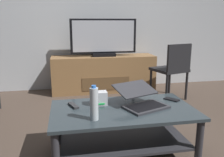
{
  "coord_description": "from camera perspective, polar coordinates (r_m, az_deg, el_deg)",
  "views": [
    {
      "loc": [
        -0.46,
        -2.14,
        1.16
      ],
      "look_at": [
        -0.0,
        0.26,
        0.58
      ],
      "focal_mm": 38.67,
      "sensor_mm": 36.0,
      "label": 1
    }
  ],
  "objects": [
    {
      "name": "ground_plane",
      "position": [
        2.48,
        1.22,
        -14.53
      ],
      "size": [
        7.68,
        7.68,
        0.0
      ],
      "primitive_type": "plane",
      "color": "#4C3D33"
    },
    {
      "name": "back_wall",
      "position": [
        4.3,
        -4.88,
        16.52
      ],
      "size": [
        6.4,
        0.12,
        2.8
      ],
      "primitive_type": "cube",
      "color": "silver",
      "rests_on": "ground"
    },
    {
      "name": "coffee_table",
      "position": [
        2.14,
        2.52,
        -10.38
      ],
      "size": [
        1.23,
        0.69,
        0.43
      ],
      "color": "#2D383D",
      "rests_on": "ground"
    },
    {
      "name": "media_cabinet",
      "position": [
        4.09,
        -1.98,
        1.19
      ],
      "size": [
        1.71,
        0.46,
        0.6
      ],
      "color": "olive",
      "rests_on": "ground"
    },
    {
      "name": "television",
      "position": [
        3.98,
        -2.0,
        9.44
      ],
      "size": [
        1.08,
        0.2,
        0.6
      ],
      "color": "black",
      "rests_on": "media_cabinet"
    },
    {
      "name": "dining_chair",
      "position": [
        3.69,
        14.13,
        2.51
      ],
      "size": [
        0.55,
        0.55,
        0.85
      ],
      "color": "black",
      "rests_on": "ground"
    },
    {
      "name": "laptop",
      "position": [
        2.16,
        6.94,
        -4.93
      ],
      "size": [
        0.48,
        0.5,
        0.18
      ],
      "color": "#333338",
      "rests_on": "coffee_table"
    },
    {
      "name": "router_box",
      "position": [
        2.17,
        -3.02,
        -4.66
      ],
      "size": [
        0.14,
        0.1,
        0.12
      ],
      "color": "silver",
      "rests_on": "coffee_table"
    },
    {
      "name": "water_bottle_near",
      "position": [
        1.83,
        -4.26,
        -5.94
      ],
      "size": [
        0.06,
        0.06,
        0.27
      ],
      "color": "silver",
      "rests_on": "coffee_table"
    },
    {
      "name": "cell_phone",
      "position": [
        2.38,
        13.93,
        -4.82
      ],
      "size": [
        0.14,
        0.15,
        0.01
      ],
      "primitive_type": "cube",
      "rotation": [
        0.0,
        0.0,
        0.65
      ],
      "color": "black",
      "rests_on": "coffee_table"
    },
    {
      "name": "tv_remote",
      "position": [
        2.16,
        -9.12,
        -6.32
      ],
      "size": [
        0.1,
        0.17,
        0.02
      ],
      "primitive_type": "cube",
      "rotation": [
        0.0,
        0.0,
        0.34
      ],
      "color": "#2D2D30",
      "rests_on": "coffee_table"
    }
  ]
}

